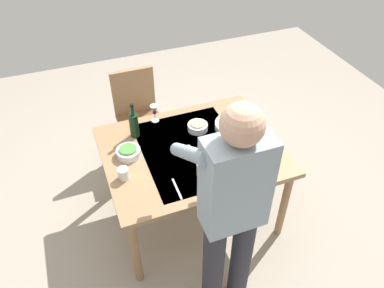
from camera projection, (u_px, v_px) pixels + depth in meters
ground_plane at (192, 211)px, 3.37m from camera, size 6.00×6.00×0.00m
dining_table at (192, 156)px, 2.93m from camera, size 1.33×1.06×0.74m
chair_near at (138, 111)px, 3.61m from camera, size 0.40×0.40×0.91m
person_server at (231, 208)px, 2.16m from camera, size 0.42×0.61×1.69m
wine_bottle at (134, 124)px, 2.93m from camera, size 0.07×0.07×0.30m
wine_glass_left at (154, 110)px, 3.08m from camera, size 0.07×0.07×0.15m
water_cup_near_left at (123, 174)px, 2.63m from camera, size 0.08×0.08×0.09m
water_cup_near_right at (201, 169)px, 2.65m from camera, size 0.07×0.07×0.09m
serving_bowl_pasta at (234, 125)px, 3.05m from camera, size 0.30×0.30×0.07m
side_bowl_salad at (128, 152)px, 2.81m from camera, size 0.18×0.18×0.07m
side_bowl_bread at (198, 126)px, 3.04m from camera, size 0.16×0.16×0.07m
dinner_plate_near at (247, 158)px, 2.80m from camera, size 0.23×0.23×0.01m
table_knife at (177, 189)px, 2.57m from camera, size 0.02×0.20×0.00m
table_fork at (195, 151)px, 2.86m from camera, size 0.06×0.18×0.00m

